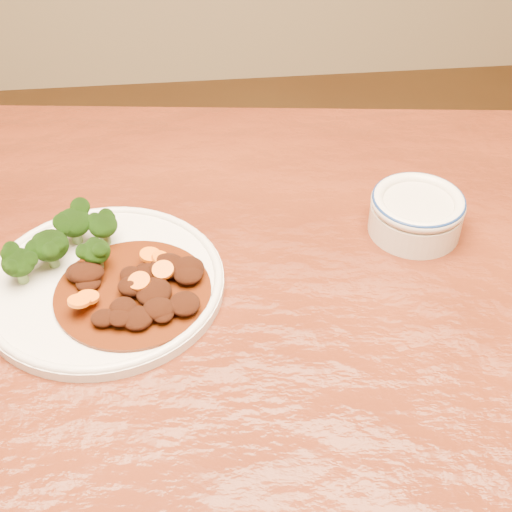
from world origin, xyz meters
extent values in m
cube|color=#5D2310|center=(0.00, 0.00, 0.73)|extent=(1.60, 1.08, 0.04)
cylinder|color=silver|center=(-0.17, 0.07, 0.76)|extent=(0.27, 0.27, 0.01)
torus|color=silver|center=(-0.17, 0.07, 0.76)|extent=(0.27, 0.27, 0.01)
cylinder|color=#628946|center=(-0.22, 0.10, 0.77)|extent=(0.01, 0.01, 0.02)
ellipsoid|color=black|center=(-0.22, 0.10, 0.79)|extent=(0.04, 0.04, 0.03)
cylinder|color=#628946|center=(-0.20, 0.14, 0.77)|extent=(0.01, 0.01, 0.02)
ellipsoid|color=black|center=(-0.20, 0.14, 0.79)|extent=(0.04, 0.04, 0.03)
cylinder|color=#628946|center=(-0.17, 0.13, 0.77)|extent=(0.01, 0.01, 0.02)
ellipsoid|color=black|center=(-0.17, 0.13, 0.79)|extent=(0.03, 0.03, 0.03)
cylinder|color=#628946|center=(-0.17, 0.09, 0.77)|extent=(0.01, 0.01, 0.02)
ellipsoid|color=black|center=(-0.17, 0.09, 0.79)|extent=(0.03, 0.03, 0.03)
cylinder|color=#628946|center=(-0.26, 0.07, 0.77)|extent=(0.01, 0.01, 0.02)
ellipsoid|color=black|center=(-0.26, 0.07, 0.79)|extent=(0.04, 0.04, 0.03)
cylinder|color=#461907|center=(-0.13, 0.04, 0.76)|extent=(0.17, 0.17, 0.00)
ellipsoid|color=black|center=(-0.14, 0.01, 0.78)|extent=(0.03, 0.03, 0.01)
ellipsoid|color=black|center=(-0.15, -0.01, 0.78)|extent=(0.03, 0.03, 0.01)
ellipsoid|color=black|center=(-0.13, 0.04, 0.78)|extent=(0.03, 0.03, 0.02)
ellipsoid|color=black|center=(-0.11, 0.03, 0.77)|extent=(0.03, 0.03, 0.01)
ellipsoid|color=black|center=(-0.11, 0.03, 0.77)|extent=(0.04, 0.04, 0.02)
ellipsoid|color=black|center=(-0.07, 0.05, 0.78)|extent=(0.03, 0.03, 0.02)
ellipsoid|color=black|center=(-0.16, 0.00, 0.77)|extent=(0.03, 0.02, 0.01)
ellipsoid|color=black|center=(-0.10, 0.06, 0.78)|extent=(0.04, 0.03, 0.02)
ellipsoid|color=black|center=(-0.07, 0.06, 0.78)|extent=(0.04, 0.03, 0.02)
ellipsoid|color=black|center=(-0.19, 0.07, 0.77)|extent=(0.03, 0.03, 0.02)
ellipsoid|color=black|center=(-0.10, 0.00, 0.77)|extent=(0.02, 0.02, 0.01)
ellipsoid|color=black|center=(-0.10, 0.07, 0.78)|extent=(0.04, 0.03, 0.02)
ellipsoid|color=black|center=(-0.12, 0.07, 0.77)|extent=(0.03, 0.03, 0.02)
ellipsoid|color=black|center=(-0.09, 0.07, 0.78)|extent=(0.03, 0.02, 0.01)
ellipsoid|color=black|center=(-0.11, 0.00, 0.78)|extent=(0.03, 0.03, 0.02)
ellipsoid|color=black|center=(-0.13, -0.01, 0.77)|extent=(0.03, 0.03, 0.02)
ellipsoid|color=black|center=(-0.18, 0.06, 0.77)|extent=(0.03, 0.03, 0.01)
ellipsoid|color=black|center=(-0.14, 0.06, 0.77)|extent=(0.02, 0.02, 0.01)
ellipsoid|color=black|center=(-0.11, 0.06, 0.77)|extent=(0.03, 0.03, 0.01)
ellipsoid|color=black|center=(-0.18, 0.06, 0.78)|extent=(0.04, 0.03, 0.02)
ellipsoid|color=black|center=(-0.08, 0.01, 0.78)|extent=(0.03, 0.03, 0.02)
cylinder|color=#E45F0C|center=(-0.13, 0.04, 0.78)|extent=(0.03, 0.03, 0.01)
cylinder|color=#E45F0C|center=(-0.19, 0.01, 0.78)|extent=(0.03, 0.03, 0.01)
cylinder|color=#E45F0C|center=(-0.10, 0.05, 0.78)|extent=(0.03, 0.03, 0.01)
cylinder|color=#E45F0C|center=(-0.11, 0.08, 0.78)|extent=(0.03, 0.03, 0.01)
cylinder|color=#E45F0C|center=(-0.18, 0.03, 0.78)|extent=(0.03, 0.03, 0.01)
cylinder|color=#E45F0C|center=(-0.10, 0.08, 0.78)|extent=(0.03, 0.03, 0.02)
cylinder|color=beige|center=(0.20, 0.13, 0.77)|extent=(0.11, 0.11, 0.04)
cylinder|color=beige|center=(0.20, 0.13, 0.79)|extent=(0.09, 0.09, 0.01)
torus|color=beige|center=(0.20, 0.13, 0.79)|extent=(0.11, 0.11, 0.01)
torus|color=navy|center=(0.20, 0.13, 0.80)|extent=(0.11, 0.11, 0.01)
camera|label=1|loc=(-0.06, -0.52, 1.30)|focal=50.00mm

